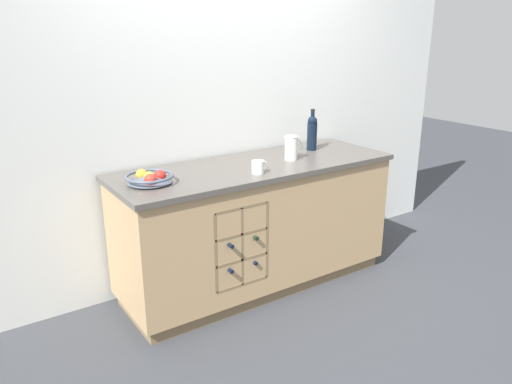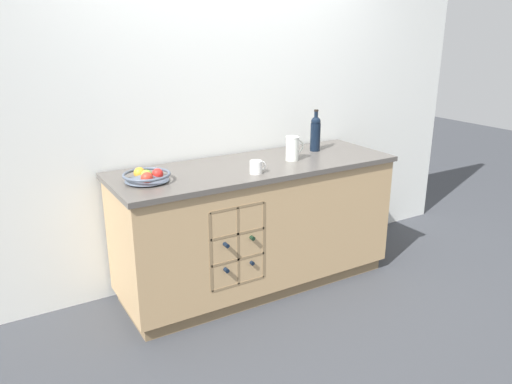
{
  "view_description": "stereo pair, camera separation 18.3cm",
  "coord_description": "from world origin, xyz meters",
  "px_view_note": "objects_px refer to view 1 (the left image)",
  "views": [
    {
      "loc": [
        -1.84,
        -2.74,
        1.8
      ],
      "look_at": [
        0.0,
        0.0,
        0.71
      ],
      "focal_mm": 35.0,
      "sensor_mm": 36.0,
      "label": 1
    },
    {
      "loc": [
        -1.69,
        -2.84,
        1.8
      ],
      "look_at": [
        0.0,
        0.0,
        0.71
      ],
      "focal_mm": 35.0,
      "sensor_mm": 36.0,
      "label": 2
    }
  ],
  "objects_px": {
    "white_pitcher": "(292,147)",
    "ceramic_mug": "(258,167)",
    "fruit_bowl": "(150,178)",
    "standing_wine_bottle": "(312,132)"
  },
  "relations": [
    {
      "from": "fruit_bowl",
      "to": "standing_wine_bottle",
      "type": "bearing_deg",
      "value": 5.31
    },
    {
      "from": "white_pitcher",
      "to": "ceramic_mug",
      "type": "relative_size",
      "value": 1.48
    },
    {
      "from": "white_pitcher",
      "to": "ceramic_mug",
      "type": "xyz_separation_m",
      "value": [
        -0.39,
        -0.16,
        -0.05
      ]
    },
    {
      "from": "standing_wine_bottle",
      "to": "fruit_bowl",
      "type": "bearing_deg",
      "value": -174.69
    },
    {
      "from": "fruit_bowl",
      "to": "white_pitcher",
      "type": "height_order",
      "value": "white_pitcher"
    },
    {
      "from": "ceramic_mug",
      "to": "standing_wine_bottle",
      "type": "bearing_deg",
      "value": 23.69
    },
    {
      "from": "ceramic_mug",
      "to": "standing_wine_bottle",
      "type": "relative_size",
      "value": 0.37
    },
    {
      "from": "white_pitcher",
      "to": "standing_wine_bottle",
      "type": "distance_m",
      "value": 0.35
    },
    {
      "from": "fruit_bowl",
      "to": "white_pitcher",
      "type": "xyz_separation_m",
      "value": [
        1.06,
        -0.02,
        0.05
      ]
    },
    {
      "from": "fruit_bowl",
      "to": "white_pitcher",
      "type": "relative_size",
      "value": 1.7
    }
  ]
}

